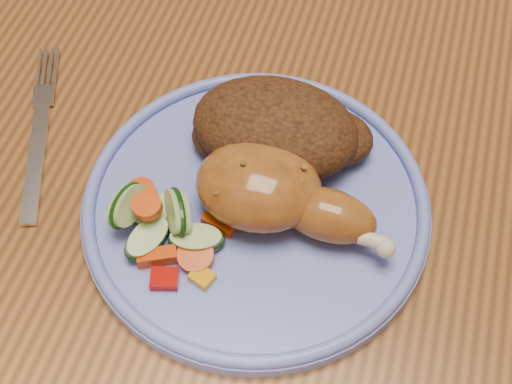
% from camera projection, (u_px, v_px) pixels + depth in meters
% --- Properties ---
extents(dining_table, '(0.90, 1.40, 0.75)m').
position_uv_depth(dining_table, '(308.00, 169.00, 0.67)').
color(dining_table, brown).
rests_on(dining_table, ground).
extents(plate, '(0.26, 0.26, 0.01)m').
position_uv_depth(plate, '(256.00, 208.00, 0.54)').
color(plate, '#6779DE').
rests_on(plate, dining_table).
extents(plate_rim, '(0.26, 0.26, 0.01)m').
position_uv_depth(plate_rim, '(256.00, 200.00, 0.53)').
color(plate_rim, '#6779DE').
rests_on(plate_rim, plate).
extents(chicken_leg, '(0.15, 0.08, 0.05)m').
position_uv_depth(chicken_leg, '(275.00, 193.00, 0.51)').
color(chicken_leg, '#9A5920').
rests_on(chicken_leg, plate).
extents(rice_pilaf, '(0.14, 0.09, 0.06)m').
position_uv_depth(rice_pilaf, '(279.00, 130.00, 0.55)').
color(rice_pilaf, '#482812').
rests_on(rice_pilaf, plate).
extents(vegetable_pile, '(0.09, 0.09, 0.04)m').
position_uv_depth(vegetable_pile, '(163.00, 224.00, 0.51)').
color(vegetable_pile, '#A50A05').
rests_on(vegetable_pile, plate).
extents(fork, '(0.07, 0.16, 0.00)m').
position_uv_depth(fork, '(39.00, 137.00, 0.58)').
color(fork, silver).
rests_on(fork, dining_table).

